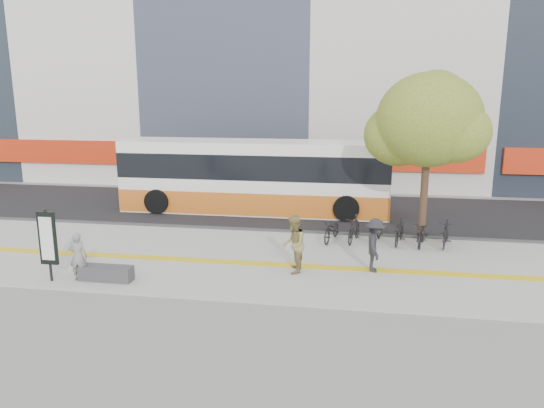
% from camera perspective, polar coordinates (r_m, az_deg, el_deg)
% --- Properties ---
extents(ground, '(120.00, 120.00, 0.00)m').
position_cam_1_polar(ground, '(16.20, -7.85, -7.79)').
color(ground, slate).
rests_on(ground, ground).
extents(sidewalk, '(40.00, 7.00, 0.08)m').
position_cam_1_polar(sidewalk, '(17.54, -6.41, -6.00)').
color(sidewalk, gray).
rests_on(sidewalk, ground).
extents(tactile_strip, '(40.00, 0.45, 0.01)m').
position_cam_1_polar(tactile_strip, '(17.07, -6.87, -6.38)').
color(tactile_strip, gold).
rests_on(tactile_strip, sidewalk).
extents(street, '(40.00, 8.00, 0.06)m').
position_cam_1_polar(street, '(24.58, -1.70, -0.54)').
color(street, black).
rests_on(street, ground).
extents(curb, '(40.00, 0.25, 0.14)m').
position_cam_1_polar(curb, '(20.78, -3.81, -2.91)').
color(curb, '#353437').
rests_on(curb, ground).
extents(bench, '(1.60, 0.45, 0.45)m').
position_cam_1_polar(bench, '(16.02, -18.16, -7.41)').
color(bench, '#353437').
rests_on(bench, sidewalk).
extents(signboard, '(0.55, 0.10, 2.20)m').
position_cam_1_polar(signboard, '(16.25, -23.94, -3.66)').
color(signboard, black).
rests_on(signboard, sidewalk).
extents(street_tree, '(4.40, 3.80, 6.31)m').
position_cam_1_polar(street_tree, '(19.51, 17.12, 8.82)').
color(street_tree, '#3B271B').
rests_on(street_tree, sidewalk).
extents(bus, '(12.41, 2.94, 3.30)m').
position_cam_1_polar(bus, '(23.79, -2.01, 2.91)').
color(bus, white).
rests_on(bus, street).
extents(bicycle_row, '(5.04, 1.80, 0.99)m').
position_cam_1_polar(bicycle_row, '(19.21, 12.81, -3.01)').
color(bicycle_row, black).
rests_on(bicycle_row, sidewalk).
extents(seated_woman, '(0.59, 0.44, 1.47)m').
position_cam_1_polar(seated_woman, '(16.15, -20.99, -5.54)').
color(seated_woman, black).
rests_on(seated_woman, sidewalk).
extents(pedestrian_tan, '(0.73, 0.91, 1.81)m').
position_cam_1_polar(pedestrian_tan, '(15.70, 2.45, -4.56)').
color(pedestrian_tan, olive).
rests_on(pedestrian_tan, sidewalk).
extents(pedestrian_dark, '(0.66, 1.11, 1.69)m').
position_cam_1_polar(pedestrian_dark, '(16.12, 11.51, -4.57)').
color(pedestrian_dark, black).
rests_on(pedestrian_dark, sidewalk).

